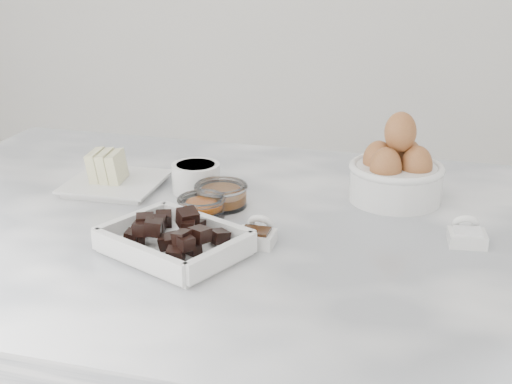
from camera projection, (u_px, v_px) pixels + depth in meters
marble_slab at (238, 235)px, 1.07m from camera, size 1.20×0.80×0.04m
chocolate_dish at (174, 239)px, 0.96m from camera, size 0.23×0.20×0.05m
butter_plate at (114, 176)px, 1.20m from camera, size 0.16×0.16×0.06m
sugar_ramekin at (196, 177)px, 1.19m from camera, size 0.08×0.08×0.05m
egg_bowl at (396, 172)px, 1.14m from camera, size 0.15×0.15×0.15m
honey_bowl at (221, 195)px, 1.12m from camera, size 0.09×0.09×0.04m
zest_bowl at (201, 206)px, 1.08m from camera, size 0.07×0.07×0.03m
vanilla_spoon at (257, 234)px, 0.99m from camera, size 0.05×0.06×0.04m
salt_spoon at (467, 234)px, 0.99m from camera, size 0.06×0.07×0.04m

